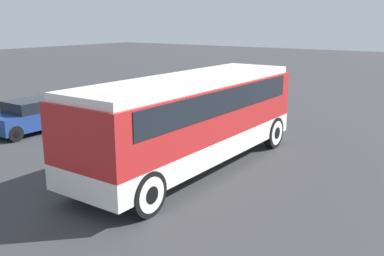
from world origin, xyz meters
name	(u,v)px	position (x,y,z in m)	size (l,w,h in m)	color
ground_plane	(192,168)	(0.00, 0.00, 0.00)	(120.00, 120.00, 0.00)	#38383A
tour_bus	(194,113)	(0.10, 0.00, 1.78)	(9.13, 2.59, 2.94)	silver
parked_car_near	(135,102)	(4.72, 6.80, 0.69)	(4.73, 1.82, 1.39)	#7A6B5B
parked_car_mid	(37,115)	(0.09, 8.18, 0.69)	(4.08, 1.78, 1.39)	navy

